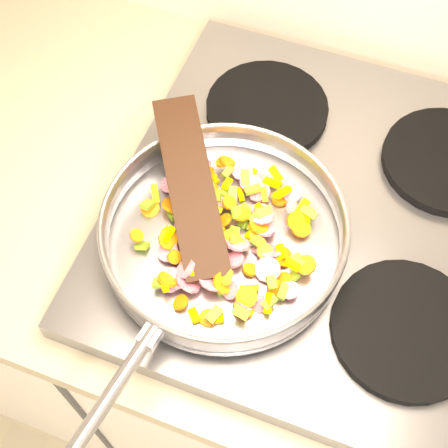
% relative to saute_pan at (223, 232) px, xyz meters
% --- Properties ---
extents(cooktop, '(0.60, 0.60, 0.04)m').
position_rel_saute_pan_xyz_m(cooktop, '(0.12, 0.11, -0.06)').
color(cooktop, '#939399').
rests_on(cooktop, counter_top).
extents(grate_fl, '(0.19, 0.19, 0.02)m').
position_rel_saute_pan_xyz_m(grate_fl, '(-0.02, -0.03, -0.04)').
color(grate_fl, black).
rests_on(grate_fl, cooktop).
extents(grate_fr, '(0.19, 0.19, 0.02)m').
position_rel_saute_pan_xyz_m(grate_fr, '(0.26, -0.03, -0.04)').
color(grate_fr, black).
rests_on(grate_fr, cooktop).
extents(grate_bl, '(0.19, 0.19, 0.02)m').
position_rel_saute_pan_xyz_m(grate_bl, '(-0.02, 0.25, -0.04)').
color(grate_bl, black).
rests_on(grate_bl, cooktop).
extents(grate_br, '(0.19, 0.19, 0.02)m').
position_rel_saute_pan_xyz_m(grate_br, '(0.26, 0.25, -0.04)').
color(grate_br, black).
rests_on(grate_br, cooktop).
extents(saute_pan, '(0.36, 0.53, 0.05)m').
position_rel_saute_pan_xyz_m(saute_pan, '(0.00, 0.00, 0.00)').
color(saute_pan, '#9E9EA5').
rests_on(saute_pan, grate_fl).
extents(vegetable_heap, '(0.26, 0.26, 0.05)m').
position_rel_saute_pan_xyz_m(vegetable_heap, '(0.01, 0.00, -0.01)').
color(vegetable_heap, '#DC1546').
rests_on(vegetable_heap, saute_pan).
extents(wooden_spatula, '(0.19, 0.25, 0.06)m').
position_rel_saute_pan_xyz_m(wooden_spatula, '(-0.06, 0.04, 0.02)').
color(wooden_spatula, black).
rests_on(wooden_spatula, saute_pan).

